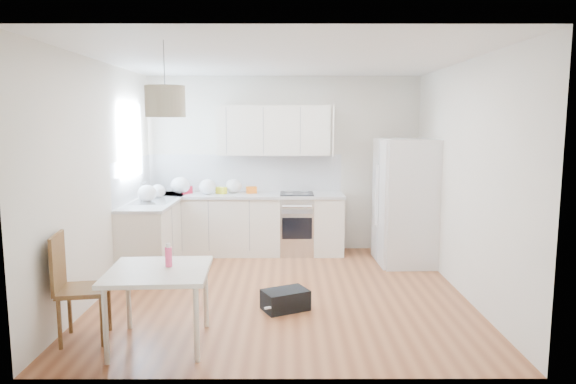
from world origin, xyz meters
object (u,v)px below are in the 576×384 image
Objects in this scene: dining_table at (159,277)px; refrigerator at (406,202)px; gym_bag at (285,300)px; dining_chair at (84,287)px.

refrigerator is at bearing 40.78° from dining_table.
dining_table is 1.98× the size of gym_bag.
gym_bag is at bearing 34.10° from dining_table.
dining_chair is (-3.55, -2.62, -0.38)m from refrigerator.
gym_bag is at bearing 12.84° from dining_chair.
gym_bag is (1.13, 0.86, -0.52)m from dining_table.
dining_chair reaches higher than gym_bag.
dining_table is (-2.83, -2.71, -0.26)m from refrigerator.
dining_chair is 2.14× the size of gym_bag.
dining_table is at bearing -138.04° from refrigerator.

